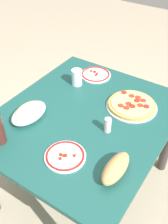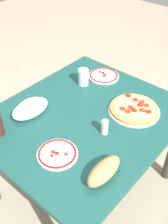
{
  "view_description": "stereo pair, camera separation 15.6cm",
  "coord_description": "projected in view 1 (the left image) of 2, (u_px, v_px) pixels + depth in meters",
  "views": [
    {
      "loc": [
        -1.0,
        -0.66,
        1.74
      ],
      "look_at": [
        0.0,
        0.0,
        0.73
      ],
      "focal_mm": 43.23,
      "sensor_mm": 36.0,
      "label": 1
    },
    {
      "loc": [
        -0.9,
        -0.78,
        1.74
      ],
      "look_at": [
        0.0,
        0.0,
        0.73
      ],
      "focal_mm": 43.23,
      "sensor_mm": 36.0,
      "label": 2
    }
  ],
  "objects": [
    {
      "name": "spice_shaker",
      "position": [
        108.0,
        125.0,
        1.46
      ],
      "size": [
        0.04,
        0.04,
        0.09
      ],
      "color": "silver",
      "rests_on": "dining_table"
    },
    {
      "name": "side_plate_near",
      "position": [
        96.0,
        74.0,
        1.91
      ],
      "size": [
        0.21,
        0.21,
        0.02
      ],
      "color": "white",
      "rests_on": "dining_table"
    },
    {
      "name": "dining_table",
      "position": [
        84.0,
        130.0,
        1.66
      ],
      "size": [
        1.11,
        0.95,
        0.7
      ],
      "color": "#194C47",
      "rests_on": "ground"
    },
    {
      "name": "baked_pasta_dish",
      "position": [
        29.0,
        112.0,
        1.54
      ],
      "size": [
        0.24,
        0.15,
        0.08
      ],
      "color": "white",
      "rests_on": "dining_table"
    },
    {
      "name": "ground_plane",
      "position": [
        84.0,
        186.0,
        2.03
      ],
      "size": [
        8.0,
        8.0,
        0.0
      ],
      "primitive_type": "plane",
      "color": "tan",
      "rests_on": "ground"
    },
    {
      "name": "pepperoni_pizza",
      "position": [
        132.0,
        105.0,
        1.64
      ],
      "size": [
        0.31,
        0.31,
        0.03
      ],
      "color": "#B7B7BC",
      "rests_on": "dining_table"
    },
    {
      "name": "bread_loaf",
      "position": [
        116.0,
        168.0,
        1.24
      ],
      "size": [
        0.21,
        0.09,
        0.08
      ],
      "primitive_type": "ellipsoid",
      "color": "tan",
      "rests_on": "dining_table"
    },
    {
      "name": "water_glass",
      "position": [
        77.0,
        77.0,
        1.8
      ],
      "size": [
        0.07,
        0.07,
        0.11
      ],
      "primitive_type": "cylinder",
      "color": "silver",
      "rests_on": "dining_table"
    },
    {
      "name": "side_plate_far",
      "position": [
        65.0,
        156.0,
        1.34
      ],
      "size": [
        0.21,
        0.21,
        0.02
      ],
      "color": "white",
      "rests_on": "dining_table"
    }
  ]
}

